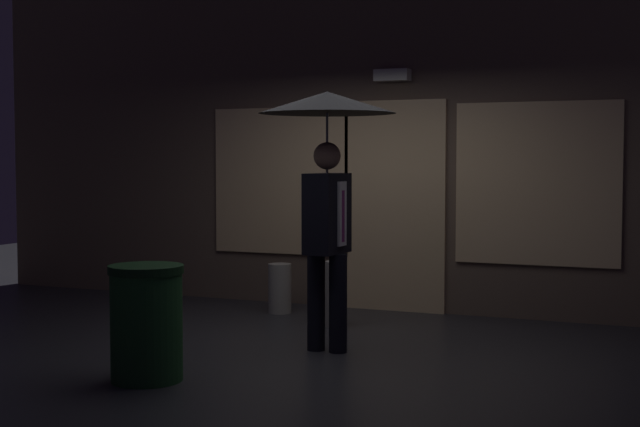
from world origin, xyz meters
name	(u,v)px	position (x,y,z in m)	size (l,w,h in m)	color
ground_plane	(310,351)	(0.00, 0.00, 0.00)	(18.00, 18.00, 0.00)	#2D2D33
building_facade	(400,133)	(0.00, 2.35, 1.87)	(10.06, 0.48, 3.77)	brown
person_with_umbrella	(327,149)	(0.13, 0.06, 1.67)	(1.13, 1.13, 2.14)	black
sidewalk_bollard	(280,288)	(-1.04, 1.58, 0.26)	(0.24, 0.24, 0.51)	#9E998E
sidewalk_bollard_2	(336,294)	(-0.23, 1.13, 0.31)	(0.21, 0.21, 0.62)	#9E998E
trash_bin	(146,323)	(-0.68, -1.36, 0.42)	(0.54, 0.54, 0.83)	#1E4C23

